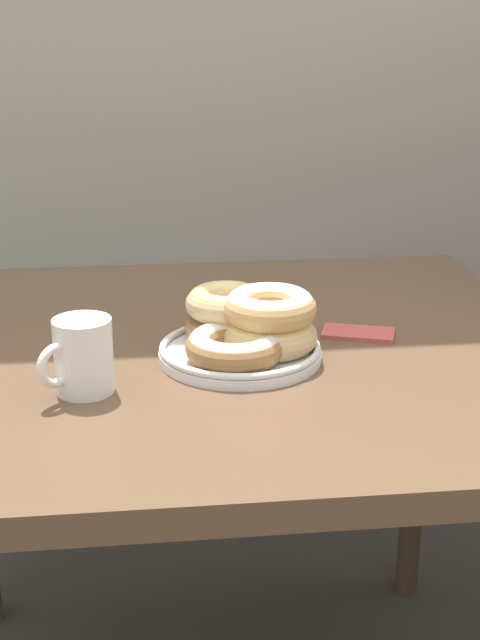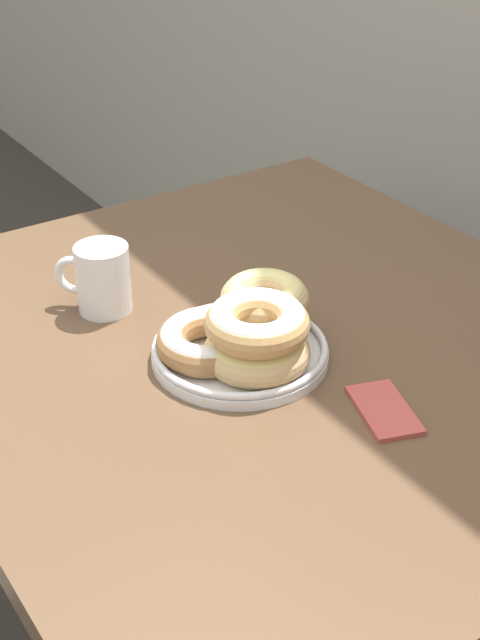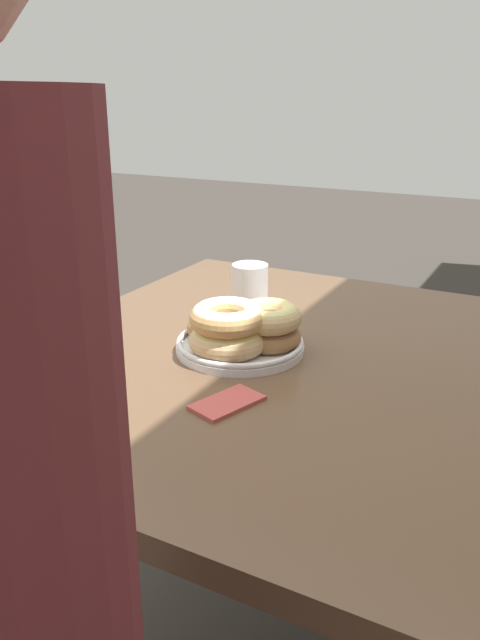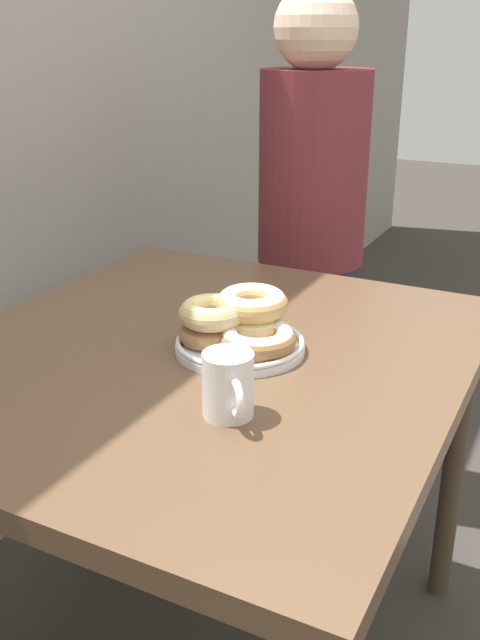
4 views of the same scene
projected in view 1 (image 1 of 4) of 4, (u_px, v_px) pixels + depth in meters
The scene contains 4 objects.
dining_table at pixel (219, 393), 1.37m from camera, with size 1.04×0.93×0.77m.
donut_plate at pixel (246, 329), 1.28m from camera, with size 0.26×0.27×0.10m.
coffee_mug at pixel (82, 356), 1.16m from camera, with size 0.10×0.09×0.10m.
napkin at pixel (358, 333), 1.38m from camera, with size 0.12×0.09×0.01m.
Camera 1 is at (-0.11, -0.87, 1.24)m, focal length 50.00 mm.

